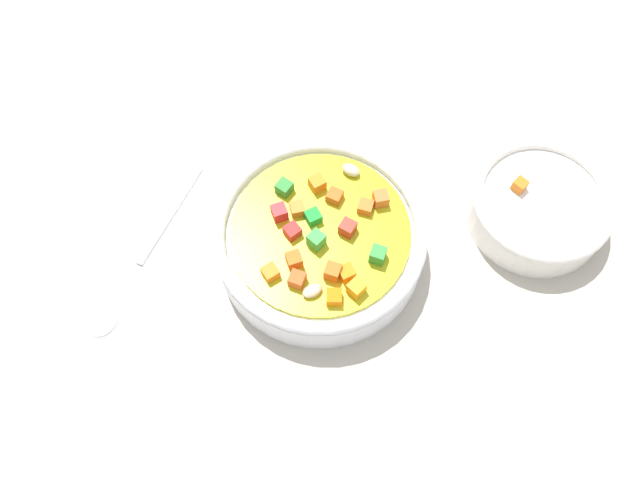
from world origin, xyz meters
TOP-DOWN VIEW (x-y plane):
  - ground_plane at (0.00, 0.00)cm, footprint 140.00×140.00cm
  - soup_bowl_main at (0.00, -0.02)cm, footprint 19.36×19.36cm
  - spoon at (-16.24, 6.30)cm, footprint 16.34×12.93cm
  - side_bowl_small at (20.01, -6.62)cm, footprint 13.28×13.28cm

SIDE VIEW (x-z plane):
  - ground_plane at x=0.00cm, z-range -2.00..0.00cm
  - spoon at x=-16.24cm, z-range -0.03..0.80cm
  - side_bowl_small at x=20.01cm, z-range -0.09..4.35cm
  - soup_bowl_main at x=0.00cm, z-range -0.30..5.40cm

